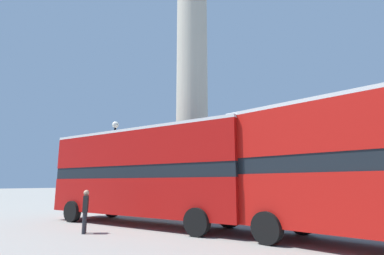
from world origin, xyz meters
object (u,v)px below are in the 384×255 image
(bus_a, at_px, (146,172))
(equestrian_statue, at_px, (126,188))
(pedestrian_near_lamp, at_px, (85,209))
(monument_column, at_px, (192,95))
(street_lamp, at_px, (114,158))

(bus_a, bearing_deg, equestrian_statue, 138.81)
(bus_a, bearing_deg, pedestrian_near_lamp, -95.28)
(monument_column, distance_m, bus_a, 8.33)
(monument_column, bearing_deg, pedestrian_near_lamp, -77.29)
(equestrian_statue, bearing_deg, pedestrian_near_lamp, -12.24)
(street_lamp, height_order, pedestrian_near_lamp, street_lamp)
(bus_a, height_order, pedestrian_near_lamp, bus_a)
(equestrian_statue, bearing_deg, monument_column, 10.26)
(bus_a, distance_m, pedestrian_near_lamp, 3.40)
(equestrian_statue, xyz_separation_m, pedestrian_near_lamp, (14.65, -13.74, -0.49))
(bus_a, bearing_deg, street_lamp, 151.98)
(bus_a, distance_m, equestrian_statue, 18.17)
(pedestrian_near_lamp, bearing_deg, bus_a, 128.38)
(monument_column, xyz_separation_m, pedestrian_near_lamp, (2.03, -8.98, -6.98))
(monument_column, xyz_separation_m, equestrian_statue, (-12.63, 4.76, -6.48))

